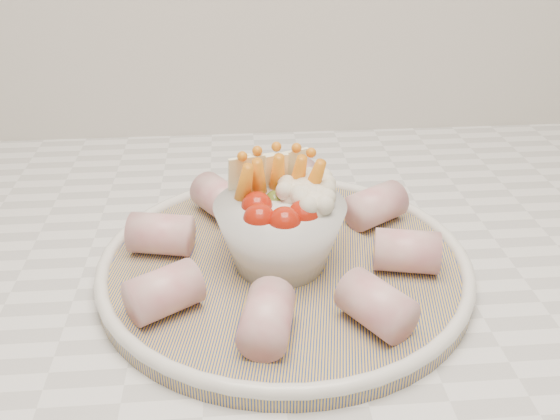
{
  "coord_description": "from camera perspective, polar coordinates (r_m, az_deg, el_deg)",
  "views": [
    {
      "loc": [
        -0.09,
        0.94,
        1.24
      ],
      "look_at": [
        -0.05,
        1.4,
        0.99
      ],
      "focal_mm": 40.0,
      "sensor_mm": 36.0,
      "label": 1
    }
  ],
  "objects": [
    {
      "name": "cured_meat_rolls",
      "position": [
        0.55,
        0.36,
        -2.96
      ],
      "size": [
        0.28,
        0.28,
        0.04
      ],
      "color": "#BB5560",
      "rests_on": "serving_platter"
    },
    {
      "name": "serving_platter",
      "position": [
        0.56,
        0.43,
        -4.97
      ],
      "size": [
        0.38,
        0.38,
        0.02
      ],
      "color": "navy",
      "rests_on": "kitchen_counter"
    },
    {
      "name": "veggie_bowl",
      "position": [
        0.54,
        0.21,
        -1.3
      ],
      "size": [
        0.11,
        0.11,
        0.1
      ],
      "color": "silver",
      "rests_on": "serving_platter"
    }
  ]
}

